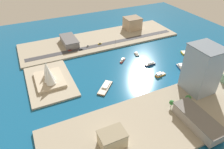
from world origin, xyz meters
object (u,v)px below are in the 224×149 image
Objects in this scene: taxi_yellow_cab at (100,44)px; apartment_midrise_tan at (132,23)px; suv_black at (81,49)px; van_white at (88,46)px; catamaran_blue at (182,67)px; office_block_beige at (112,139)px; tugboat_red at (123,60)px; traffic_light_waterfront at (116,41)px; carpark_squat_concrete at (198,121)px; patrol_launch_navy at (150,64)px; pickup_red at (70,50)px; tower_tall_glass at (202,69)px; barge_flat_brown at (105,87)px; water_taxi_orange at (160,74)px; ferry_yellow_fast at (190,52)px; warehouse_low_gray at (69,41)px; opera_landmark at (49,76)px; yacht_sleek_gray at (137,54)px.

apartment_midrise_tan is at bearing -66.55° from taxi_yellow_cab.
van_white is at bearing -66.53° from suv_black.
apartment_midrise_tan is at bearing -71.12° from van_white.
office_block_beige reaches higher than catamaran_blue.
tugboat_red is 46.11m from traffic_light_waterfront.
carpark_squat_concrete is at bearing -168.72° from van_white.
traffic_light_waterfront reaches higher than patrol_launch_navy.
tower_tall_glass is at bearing -145.06° from pickup_red.
water_taxi_orange is at bearing -95.15° from barge_flat_brown.
pickup_red is (73.73, 149.40, 0.73)m from ferry_yellow_fast.
ferry_yellow_fast is 128.29m from taxi_yellow_cab.
tower_tall_glass reaches higher than patrol_launch_navy.
van_white reaches higher than water_taxi_orange.
carpark_squat_concrete is at bearing -164.10° from warehouse_low_gray.
traffic_light_waterfront is (68.36, 15.21, 5.25)m from patrol_launch_navy.
patrol_launch_navy is at bearing -154.51° from taxi_yellow_cab.
warehouse_low_gray is 8.02× the size of suv_black.
patrol_launch_navy is 0.32× the size of tower_tall_glass.
opera_landmark is at bearing 115.82° from traffic_light_waterfront.
yacht_sleek_gray is 131.76m from carpark_squat_concrete.
office_block_beige is at bearing 148.75° from tugboat_red.
tower_tall_glass is (24.28, -108.83, 18.08)m from office_block_beige.
tugboat_red is at bearing -133.36° from pickup_red.
catamaran_blue is 1.24× the size of patrol_launch_navy.
suv_black is at bearing -1.19° from barge_flat_brown.
tower_tall_glass is at bearing -148.44° from suv_black.
apartment_midrise_tan is (84.71, -62.70, 10.67)m from tugboat_red.
van_white is (164.10, -38.19, -5.71)m from office_block_beige.
tower_tall_glass reaches higher than tugboat_red.
yacht_sleek_gray is at bearing -75.57° from tugboat_red.
patrol_launch_navy is at bearing -136.85° from suv_black.
carpark_squat_concrete is (-130.28, 18.72, 6.29)m from yacht_sleek_gray.
traffic_light_waterfront reaches higher than catamaran_blue.
taxi_yellow_cab is (163.85, -57.03, -5.64)m from office_block_beige.
van_white is (177.18, 35.34, -4.11)m from carpark_squat_concrete.
tower_tall_glass is 9.68× the size of taxi_yellow_cab.
warehouse_low_gray reaches higher than pickup_red.
suv_black reaches higher than tugboat_red.
traffic_light_waterfront is (86.32, -54.27, 5.55)m from barge_flat_brown.
apartment_midrise_tan is 0.54× the size of tower_tall_glass.
pickup_red is (176.01, 61.57, -4.15)m from carpark_squat_concrete.
ferry_yellow_fast is 5.53× the size of van_white.
catamaran_blue is 102.45m from traffic_light_waterfront.
tower_tall_glass reaches higher than pickup_red.
catamaran_blue is 0.82× the size of ferry_yellow_fast.
taxi_yellow_cab is (46.65, 35.22, 2.25)m from yacht_sleek_gray.
barge_flat_brown is 1.50× the size of patrol_launch_navy.
tugboat_red is at bearing 51.51° from catamaran_blue.
warehouse_low_gray reaches higher than van_white.
office_block_beige is at bearing 118.93° from ferry_yellow_fast.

